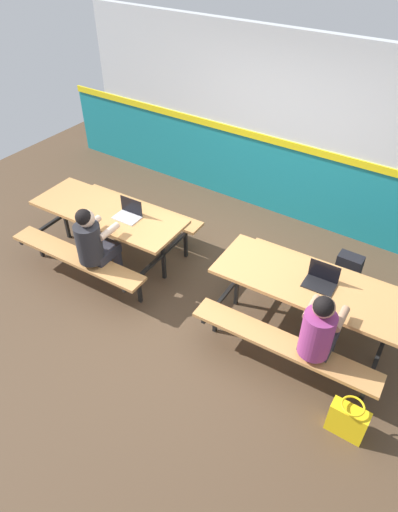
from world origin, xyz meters
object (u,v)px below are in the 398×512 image
at_px(backpack_dark, 348,270).
at_px(student_nearer, 94,243).
at_px(student_further, 319,331).
at_px(laptop_dark, 321,280).
at_px(picnic_table_left, 109,221).
at_px(tote_bag_bright, 347,420).
at_px(laptop_silver, 128,213).
at_px(picnic_table_right, 309,294).

bearing_deg(backpack_dark, student_nearer, -144.67).
relative_size(student_nearer, student_further, 1.00).
bearing_deg(student_further, laptop_dark, 111.75).
relative_size(picnic_table_left, student_nearer, 1.71).
xyz_separation_m(laptop_dark, tote_bag_bright, (0.75, -0.96, -0.59)).
bearing_deg(laptop_dark, laptop_silver, -176.14).
xyz_separation_m(student_nearer, tote_bag_bright, (3.20, -0.20, -0.51)).
height_order(picnic_table_left, picnic_table_right, same).
bearing_deg(laptop_silver, laptop_dark, 3.86).
distance_m(picnic_table_right, student_nearer, 2.49).
relative_size(picnic_table_right, student_further, 1.71).
xyz_separation_m(student_nearer, laptop_dark, (2.46, 0.76, 0.08)).
distance_m(picnic_table_right, student_further, 0.64).
bearing_deg(picnic_table_right, laptop_dark, 26.64).
height_order(laptop_silver, tote_bag_bright, laptop_silver).
relative_size(picnic_table_right, laptop_silver, 6.27).
xyz_separation_m(picnic_table_right, backpack_dark, (0.13, 1.06, -0.36)).
distance_m(laptop_dark, backpack_dark, 1.17).
bearing_deg(tote_bag_bright, laptop_silver, 166.03).
bearing_deg(laptop_dark, tote_bag_bright, -52.02).
height_order(student_further, backpack_dark, student_further).
height_order(student_further, tote_bag_bright, student_further).
height_order(backpack_dark, tote_bag_bright, backpack_dark).
height_order(picnic_table_right, tote_bag_bright, picnic_table_right).
xyz_separation_m(student_further, laptop_silver, (-2.67, 0.42, 0.08)).
relative_size(student_nearer, tote_bag_bright, 2.81).
distance_m(student_nearer, student_further, 2.70).
bearing_deg(student_further, student_nearer, -176.28).
bearing_deg(picnic_table_right, backpack_dark, 82.92).
bearing_deg(picnic_table_right, tote_bag_bright, -47.89).
bearing_deg(picnic_table_left, laptop_silver, 9.17).
xyz_separation_m(student_further, tote_bag_bright, (0.51, -0.37, -0.51)).
relative_size(picnic_table_left, backpack_dark, 4.69).
bearing_deg(backpack_dark, laptop_dark, -92.82).
distance_m(student_nearer, laptop_silver, 0.60).
bearing_deg(student_further, tote_bag_bright, -35.93).
height_order(student_further, laptop_silver, student_further).
xyz_separation_m(picnic_table_left, laptop_silver, (0.31, 0.05, 0.21)).
relative_size(backpack_dark, tote_bag_bright, 1.02).
height_order(student_nearer, tote_bag_bright, student_nearer).
bearing_deg(picnic_table_right, student_nearer, -163.16).
xyz_separation_m(picnic_table_left, student_further, (2.98, -0.37, 0.13)).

